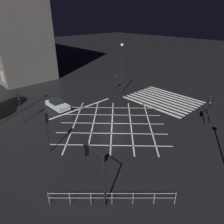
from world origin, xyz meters
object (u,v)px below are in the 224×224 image
traffic_light_sw_cross (213,103)px  traffic_light_ne_main (19,101)px  traffic_light_se_main (115,77)px  waiting_car (57,104)px  street_lamp_west (122,61)px  traffic_light_sw_main (209,105)px  traffic_light_nw_main (94,163)px  traffic_light_median_north (47,125)px

traffic_light_sw_cross → traffic_light_ne_main: bearing=-46.3°
traffic_light_se_main → waiting_car: size_ratio=0.80×
waiting_car → street_lamp_west: bearing=78.2°
traffic_light_sw_main → traffic_light_ne_main: 21.98m
traffic_light_sw_cross → street_lamp_west: bearing=-91.7°
traffic_light_se_main → traffic_light_sw_cross: bearing=-4.0°
street_lamp_west → waiting_car: (2.22, 10.58, -4.85)m
traffic_light_ne_main → street_lamp_west: size_ratio=0.49×
waiting_car → traffic_light_ne_main: bearing=-80.8°
traffic_light_ne_main → traffic_light_sw_main: bearing=44.5°
street_lamp_west → traffic_light_sw_main: bearing=178.7°
traffic_light_nw_main → waiting_car: traffic_light_nw_main is taller
traffic_light_median_north → traffic_light_sw_main: 17.74m
traffic_light_median_north → street_lamp_west: 17.43m
traffic_light_nw_main → traffic_light_se_main: bearing=-47.9°
traffic_light_se_main → traffic_light_ne_main: traffic_light_ne_main is taller
traffic_light_sw_cross → traffic_light_nw_main: 16.06m
traffic_light_sw_cross → traffic_light_se_main: bearing=-94.0°
traffic_light_sw_main → traffic_light_nw_main: bearing=87.0°
traffic_light_nw_main → waiting_car: size_ratio=1.10×
traffic_light_median_north → traffic_light_ne_main: bearing=87.2°
traffic_light_ne_main → waiting_car: size_ratio=0.98×
street_lamp_west → traffic_light_median_north: bearing=111.0°
traffic_light_sw_main → traffic_light_sw_cross: (-0.33, 0.10, 0.38)m
traffic_light_median_north → street_lamp_west: bearing=21.0°
traffic_light_se_main → waiting_car: bearing=-90.5°
traffic_light_sw_cross → street_lamp_west: size_ratio=0.53×
traffic_light_nw_main → street_lamp_west: 21.35m
traffic_light_se_main → street_lamp_west: (-2.12, 0.75, 3.15)m
traffic_light_sw_cross → street_lamp_west: street_lamp_west is taller
traffic_light_sw_main → waiting_car: size_ratio=0.95×
traffic_light_sw_main → traffic_light_ne_main: bearing=44.5°
traffic_light_se_main → waiting_car: 11.46m
traffic_light_median_north → traffic_light_ne_main: size_ratio=1.06×
traffic_light_nw_main → waiting_car: bearing=-20.5°
traffic_light_ne_main → waiting_car: 5.68m
traffic_light_ne_main → street_lamp_west: 16.01m
traffic_light_se_main → traffic_light_nw_main: size_ratio=0.72×
traffic_light_sw_main → waiting_car: bearing=31.8°
traffic_light_se_main → traffic_light_sw_cross: (-16.74, 1.18, 0.81)m
traffic_light_median_north → traffic_light_se_main: bearing=26.2°
traffic_light_median_north → traffic_light_nw_main: 7.26m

